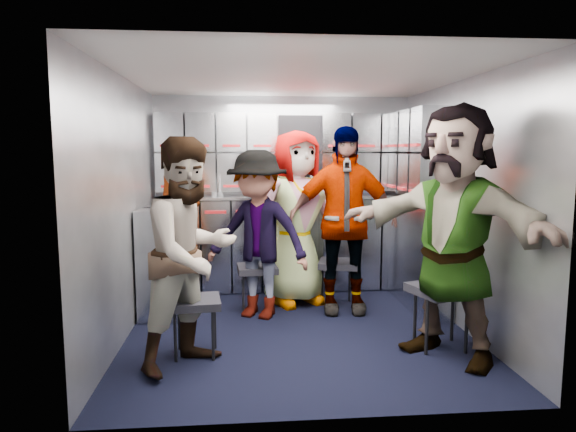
{
  "coord_description": "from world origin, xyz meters",
  "views": [
    {
      "loc": [
        -0.45,
        -4.2,
        1.5
      ],
      "look_at": [
        -0.05,
        0.35,
        0.93
      ],
      "focal_mm": 32.0,
      "sensor_mm": 36.0,
      "label": 1
    }
  ],
  "objects": [
    {
      "name": "floor",
      "position": [
        0.0,
        0.0,
        0.0
      ],
      "size": [
        3.0,
        3.0,
        0.0
      ],
      "primitive_type": "plane",
      "color": "black",
      "rests_on": "ground"
    },
    {
      "name": "wall_back",
      "position": [
        0.0,
        1.5,
        1.05
      ],
      "size": [
        2.8,
        0.04,
        2.1
      ],
      "primitive_type": "cube",
      "color": "gray",
      "rests_on": "ground"
    },
    {
      "name": "wall_left",
      "position": [
        -1.4,
        0.0,
        1.05
      ],
      "size": [
        0.04,
        3.0,
        2.1
      ],
      "primitive_type": "cube",
      "color": "gray",
      "rests_on": "ground"
    },
    {
      "name": "wall_right",
      "position": [
        1.4,
        0.0,
        1.05
      ],
      "size": [
        0.04,
        3.0,
        2.1
      ],
      "primitive_type": "cube",
      "color": "gray",
      "rests_on": "ground"
    },
    {
      "name": "ceiling",
      "position": [
        0.0,
        0.0,
        2.1
      ],
      "size": [
        2.8,
        3.0,
        0.02
      ],
      "primitive_type": "cube",
      "color": "silver",
      "rests_on": "wall_back"
    },
    {
      "name": "cart_bank_back",
      "position": [
        0.0,
        1.29,
        0.49
      ],
      "size": [
        2.68,
        0.38,
        0.99
      ],
      "primitive_type": "cube",
      "color": "#9BA1AA",
      "rests_on": "ground"
    },
    {
      "name": "cart_bank_left",
      "position": [
        -1.19,
        0.56,
        0.49
      ],
      "size": [
        0.38,
        0.76,
        0.99
      ],
      "primitive_type": "cube",
      "color": "#9BA1AA",
      "rests_on": "ground"
    },
    {
      "name": "counter",
      "position": [
        0.0,
        1.29,
        1.01
      ],
      "size": [
        2.68,
        0.42,
        0.03
      ],
      "primitive_type": "cube",
      "color": "#B8BABF",
      "rests_on": "cart_bank_back"
    },
    {
      "name": "locker_bank_back",
      "position": [
        0.0,
        1.35,
        1.49
      ],
      "size": [
        2.68,
        0.28,
        0.82
      ],
      "primitive_type": "cube",
      "color": "#9BA1AA",
      "rests_on": "wall_back"
    },
    {
      "name": "locker_bank_right",
      "position": [
        1.25,
        0.7,
        1.49
      ],
      "size": [
        0.28,
        1.0,
        0.82
      ],
      "primitive_type": "cube",
      "color": "#9BA1AA",
      "rests_on": "wall_right"
    },
    {
      "name": "right_cabinet",
      "position": [
        1.25,
        0.6,
        0.5
      ],
      "size": [
        0.28,
        1.2,
        1.0
      ],
      "primitive_type": "cube",
      "color": "#9BA1AA",
      "rests_on": "ground"
    },
    {
      "name": "coffee_niche",
      "position": [
        0.18,
        1.41,
        1.47
      ],
      "size": [
        0.46,
        0.16,
        0.84
      ],
      "primitive_type": null,
      "color": "black",
      "rests_on": "wall_back"
    },
    {
      "name": "red_latch_strip",
      "position": [
        0.0,
        1.09,
        0.88
      ],
      "size": [
        2.6,
        0.02,
        0.03
      ],
      "primitive_type": "cube",
      "color": "#B0181D",
      "rests_on": "cart_bank_back"
    },
    {
      "name": "jump_seat_near_left",
      "position": [
        -0.81,
        -0.5,
        0.38
      ],
      "size": [
        0.4,
        0.38,
        0.43
      ],
      "rotation": [
        0.0,
        0.0,
        0.1
      ],
      "color": "black",
      "rests_on": "ground"
    },
    {
      "name": "jump_seat_mid_left",
      "position": [
        -0.32,
        0.54,
        0.38
      ],
      "size": [
        0.39,
        0.37,
        0.43
      ],
      "rotation": [
        0.0,
        0.0,
        0.07
      ],
      "color": "black",
      "rests_on": "ground"
    },
    {
      "name": "jump_seat_center",
      "position": [
        0.07,
        0.95,
        0.38
      ],
      "size": [
        0.41,
        0.4,
        0.43
      ],
      "rotation": [
        0.0,
        0.0,
        0.18
      ],
      "color": "black",
      "rests_on": "ground"
    },
    {
      "name": "jump_seat_mid_right",
      "position": [
        0.48,
        0.64,
        0.39
      ],
      "size": [
        0.45,
        0.43,
        0.44
      ],
      "rotation": [
        0.0,
        0.0,
        -0.25
      ],
      "color": "black",
      "rests_on": "ground"
    },
    {
      "name": "jump_seat_near_right",
      "position": [
        1.05,
        -0.52,
        0.43
      ],
      "size": [
        0.52,
        0.5,
        0.49
      ],
      "rotation": [
        0.0,
        0.0,
        0.33
      ],
      "color": "black",
      "rests_on": "ground"
    },
    {
      "name": "attendant_standing",
      "position": [
        -1.05,
        0.61,
        0.81
      ],
      "size": [
        0.69,
        0.68,
        1.61
      ],
      "primitive_type": "imported",
      "rotation": [
        0.0,
        0.0,
        -0.76
      ],
      "color": "black",
      "rests_on": "ground"
    },
    {
      "name": "attendant_arc_a",
      "position": [
        -0.81,
        -0.68,
        0.8
      ],
      "size": [
        0.98,
        0.98,
        1.6
      ],
      "primitive_type": "imported",
      "rotation": [
        0.0,
        0.0,
        0.79
      ],
      "color": "black",
      "rests_on": "ground"
    },
    {
      "name": "attendant_arc_b",
      "position": [
        -0.32,
        0.36,
        0.76
      ],
      "size": [
        1.13,
        0.94,
        1.52
      ],
      "primitive_type": "imported",
      "rotation": [
        0.0,
        0.0,
        -0.47
      ],
      "color": "black",
      "rests_on": "ground"
    },
    {
      "name": "attendant_arc_c",
      "position": [
        0.07,
        0.77,
        0.85
      ],
      "size": [
        0.97,
        0.81,
        1.7
      ],
      "primitive_type": "imported",
      "rotation": [
        0.0,
        0.0,
        0.38
      ],
      "color": "black",
      "rests_on": "ground"
    },
    {
      "name": "attendant_arc_d",
      "position": [
        0.48,
        0.46,
        0.87
      ],
      "size": [
        1.04,
        0.49,
        1.73
      ],
      "primitive_type": "imported",
      "rotation": [
        0.0,
        0.0,
        -0.07
      ],
      "color": "black",
      "rests_on": "ground"
    },
    {
      "name": "attendant_arc_e",
      "position": [
        1.05,
        -0.7,
        0.92
      ],
      "size": [
        1.48,
        1.69,
        1.85
      ],
      "primitive_type": "imported",
      "rotation": [
        0.0,
        0.0,
        -0.91
      ],
      "color": "black",
      "rests_on": "ground"
    },
    {
      "name": "bottle_left",
      "position": [
        -0.68,
        1.24,
        1.15
      ],
      "size": [
        0.06,
        0.06,
        0.23
      ],
      "primitive_type": "cylinder",
      "color": "white",
      "rests_on": "counter"
    },
    {
      "name": "bottle_mid",
      "position": [
        -0.75,
        1.24,
        1.15
      ],
      "size": [
        0.06,
        0.06,
        0.23
      ],
      "primitive_type": "cylinder",
      "color": "white",
      "rests_on": "counter"
    },
    {
      "name": "bottle_right",
      "position": [
        0.31,
        1.24,
        1.14
      ],
      "size": [
        0.07,
        0.07,
        0.23
      ],
      "primitive_type": "cylinder",
      "color": "white",
      "rests_on": "counter"
    },
    {
      "name": "cup_left",
      "position": [
        -0.27,
        1.23,
        1.07
      ],
      "size": [
        0.08,
        0.08,
        0.09
      ],
      "primitive_type": "cylinder",
      "color": "tan",
      "rests_on": "counter"
    },
    {
      "name": "cup_right",
      "position": [
        0.66,
        1.23,
        1.08
      ],
      "size": [
        0.08,
        0.08,
        0.11
      ],
      "primitive_type": "cylinder",
      "color": "tan",
      "rests_on": "counter"
    }
  ]
}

